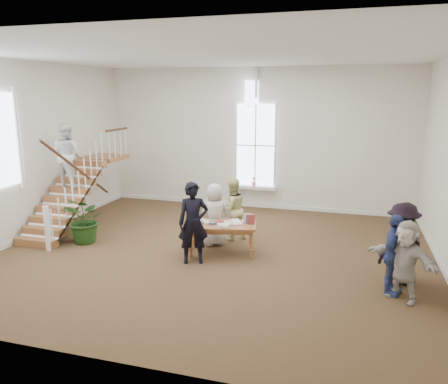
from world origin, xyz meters
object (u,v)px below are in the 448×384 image
(elderly_woman, at_px, (215,215))
(woman_cluster_c, at_px, (405,261))
(woman_cluster_a, at_px, (393,255))
(woman_cluster_b, at_px, (402,245))
(library_table, at_px, (222,227))
(side_chair, at_px, (398,255))
(person_yellow, at_px, (232,209))
(floor_plant, at_px, (86,220))
(police_officer, at_px, (193,223))

(elderly_woman, bearing_deg, woman_cluster_c, 125.11)
(woman_cluster_a, bearing_deg, woman_cluster_b, -2.79)
(library_table, bearing_deg, side_chair, -18.78)
(woman_cluster_a, bearing_deg, woman_cluster_c, -119.22)
(person_yellow, height_order, floor_plant, person_yellow)
(floor_plant, xyz_separation_m, side_chair, (7.29, -0.22, -0.08))
(police_officer, distance_m, person_yellow, 1.80)
(library_table, bearing_deg, person_yellow, 79.62)
(elderly_woman, xyz_separation_m, person_yellow, (0.30, 0.50, 0.03))
(person_yellow, distance_m, woman_cluster_a, 4.29)
(library_table, bearing_deg, police_officer, -137.39)
(library_table, xyz_separation_m, woman_cluster_c, (3.82, -1.31, 0.09))
(woman_cluster_a, relative_size, floor_plant, 1.30)
(person_yellow, distance_m, woman_cluster_c, 4.55)
(person_yellow, height_order, side_chair, person_yellow)
(woman_cluster_b, bearing_deg, person_yellow, -67.67)
(person_yellow, bearing_deg, library_table, 49.03)
(woman_cluster_b, distance_m, woman_cluster_c, 0.66)
(woman_cluster_b, distance_m, side_chair, 0.42)
(library_table, height_order, floor_plant, floor_plant)
(woman_cluster_b, bearing_deg, woman_cluster_c, 46.68)
(woman_cluster_c, bearing_deg, library_table, -160.90)
(woman_cluster_c, relative_size, floor_plant, 1.27)
(woman_cluster_b, bearing_deg, library_table, -53.06)
(library_table, relative_size, police_officer, 0.94)
(person_yellow, xyz_separation_m, woman_cluster_c, (3.87, -2.40, -0.05))
(woman_cluster_a, bearing_deg, elderly_woman, 85.83)
(woman_cluster_a, xyz_separation_m, side_chair, (0.16, 0.72, -0.26))
(elderly_woman, height_order, floor_plant, elderly_woman)
(police_officer, xyz_separation_m, person_yellow, (0.40, 1.75, -0.11))
(floor_plant, relative_size, side_chair, 1.28)
(woman_cluster_c, distance_m, side_chair, 0.95)
(person_yellow, distance_m, woman_cluster_b, 4.24)
(elderly_woman, distance_m, woman_cluster_a, 4.33)
(library_table, bearing_deg, woman_cluster_b, -22.70)
(police_officer, relative_size, woman_cluster_c, 1.21)
(person_yellow, height_order, woman_cluster_c, person_yellow)
(woman_cluster_c, relative_size, side_chair, 1.61)
(police_officer, xyz_separation_m, elderly_woman, (0.10, 1.25, -0.14))
(person_yellow, bearing_deg, woman_cluster_a, 105.63)
(police_officer, xyz_separation_m, woman_cluster_c, (4.27, -0.65, -0.16))
(woman_cluster_a, bearing_deg, floor_plant, 101.44)
(person_yellow, xyz_separation_m, woman_cluster_b, (3.87, -1.75, 0.03))
(elderly_woman, bearing_deg, library_table, 90.07)
(woman_cluster_a, height_order, side_chair, woman_cluster_a)
(person_yellow, xyz_separation_m, side_chair, (3.85, -1.48, -0.29))
(elderly_woman, bearing_deg, woman_cluster_b, 132.92)
(person_yellow, distance_m, floor_plant, 3.67)
(floor_plant, bearing_deg, person_yellow, 20.14)
(police_officer, xyz_separation_m, woman_cluster_b, (4.27, 0.00, -0.08))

